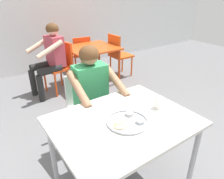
# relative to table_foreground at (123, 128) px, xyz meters

# --- Properties ---
(table_foreground) EXTENTS (1.09, 0.85, 0.74)m
(table_foreground) POSITION_rel_table_foreground_xyz_m (0.00, 0.00, 0.00)
(table_foreground) COLOR silver
(table_foreground) RESTS_ON ground
(thali_tray) EXTENTS (0.33, 0.33, 0.03)m
(thali_tray) POSITION_rel_table_foreground_xyz_m (0.00, -0.04, 0.09)
(thali_tray) COLOR #B7BABF
(thali_tray) RESTS_ON table_foreground
(drinking_cup) EXTENTS (0.07, 0.07, 0.10)m
(drinking_cup) POSITION_rel_table_foreground_xyz_m (0.36, -0.02, 0.13)
(drinking_cup) COLOR white
(drinking_cup) RESTS_ON table_foreground
(chair_foreground) EXTENTS (0.45, 0.46, 0.80)m
(chair_foreground) POSITION_rel_table_foreground_xyz_m (0.11, 0.84, -0.20)
(chair_foreground) COLOR silver
(chair_foreground) RESTS_ON ground
(diner_foreground) EXTENTS (0.52, 0.57, 1.18)m
(diner_foreground) POSITION_rel_table_foreground_xyz_m (0.10, 0.62, 0.04)
(diner_foreground) COLOR black
(diner_foreground) RESTS_ON ground
(table_background_red) EXTENTS (0.89, 0.84, 0.71)m
(table_background_red) POSITION_rel_table_foreground_xyz_m (1.00, 2.27, -0.04)
(table_background_red) COLOR #E04C19
(table_background_red) RESTS_ON ground
(chair_red_left) EXTENTS (0.51, 0.50, 0.86)m
(chair_red_left) POSITION_rel_table_foreground_xyz_m (0.39, 2.29, -0.17)
(chair_red_left) COLOR #E44919
(chair_red_left) RESTS_ON ground
(chair_red_right) EXTENTS (0.41, 0.40, 0.88)m
(chair_red_right) POSITION_rel_table_foreground_xyz_m (1.61, 2.24, -0.16)
(chair_red_right) COLOR #DB5018
(chair_red_right) RESTS_ON ground
(chair_red_far) EXTENTS (0.43, 0.46, 0.80)m
(chair_red_far) POSITION_rel_table_foreground_xyz_m (1.05, 2.84, -0.20)
(chair_red_far) COLOR #D5451A
(chair_red_far) RESTS_ON ground
(patron_background) EXTENTS (0.59, 0.54, 1.19)m
(patron_background) POSITION_rel_table_foreground_xyz_m (0.21, 2.25, 0.05)
(patron_background) COLOR black
(patron_background) RESTS_ON ground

